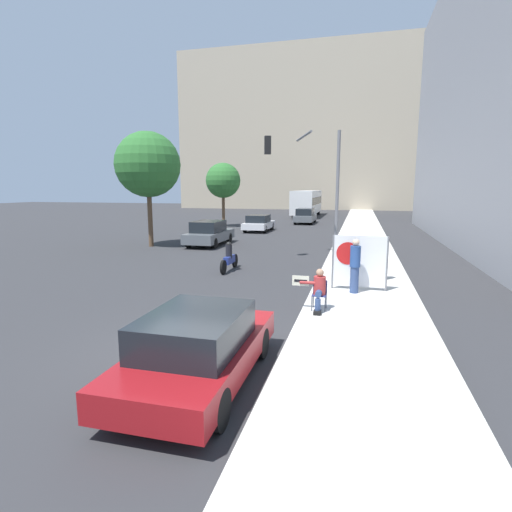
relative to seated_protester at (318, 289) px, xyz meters
The scene contains 16 objects.
ground_plane 4.24m from the seated_protester, 125.35° to the right, with size 160.00×160.00×0.00m, color #303033.
sidewalk_curb 11.68m from the seated_protester, 83.79° to the left, with size 3.44×90.00×0.13m, color beige.
building_backdrop_far 63.59m from the seated_protester, 94.06° to the left, with size 52.00×12.00×26.68m.
seated_protester is the anchor object (origin of this frame).
jogger_on_sidewalk 2.45m from the seated_protester, 66.94° to the left, with size 0.34×0.34×1.80m.
pedestrian_behind 4.83m from the seated_protester, 66.26° to the left, with size 0.34×0.34×1.67m.
protest_banner 2.92m from the seated_protester, 68.19° to the left, with size 1.83×0.06×1.85m.
traffic_light_pole 9.53m from the seated_protester, 98.22° to the left, with size 3.53×3.29×6.15m.
parked_car_curbside 4.92m from the seated_protester, 110.26° to the right, with size 1.88×4.26×1.37m.
car_on_road_nearest 14.79m from the seated_protester, 123.07° to the left, with size 1.87×4.49×1.53m.
car_on_road_midblock 22.28m from the seated_protester, 108.50° to the left, with size 1.89×4.16×1.36m.
car_on_road_distant 29.92m from the seated_protester, 98.31° to the left, with size 1.85×4.70×1.53m.
city_bus_on_road 40.33m from the seated_protester, 97.85° to the left, with size 2.59×11.25×3.23m.
motorcycle_on_road 6.80m from the seated_protester, 130.01° to the left, with size 0.28×2.20×1.27m.
street_tree_near_curb 16.31m from the seated_protester, 135.94° to the left, with size 3.88×3.88×6.87m.
street_tree_midblock 26.94m from the seated_protester, 114.85° to the left, with size 3.19×3.19×5.84m.
Camera 1 is at (3.45, -7.58, 3.54)m, focal length 28.00 mm.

